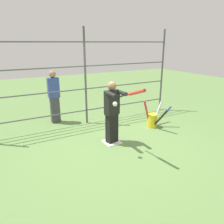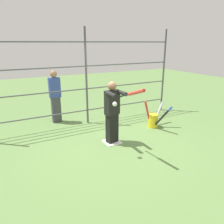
{
  "view_description": "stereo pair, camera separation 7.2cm",
  "coord_description": "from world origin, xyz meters",
  "px_view_note": "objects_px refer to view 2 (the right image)",
  "views": [
    {
      "loc": [
        2.42,
        4.36,
        2.39
      ],
      "look_at": [
        0.13,
        0.25,
        0.89
      ],
      "focal_mm": 35.0,
      "sensor_mm": 36.0,
      "label": 1
    },
    {
      "loc": [
        2.36,
        4.4,
        2.39
      ],
      "look_at": [
        0.13,
        0.25,
        0.89
      ],
      "focal_mm": 35.0,
      "sensor_mm": 36.0,
      "label": 2
    }
  ],
  "objects_px": {
    "bat_bucket": "(154,119)",
    "softball_in_flight": "(115,104)",
    "batter": "(112,111)",
    "bystander_behind_fence": "(55,96)",
    "baseball_bat_swinging": "(134,93)"
  },
  "relations": [
    {
      "from": "bat_bucket",
      "to": "softball_in_flight",
      "type": "bearing_deg",
      "value": 27.37
    },
    {
      "from": "batter",
      "to": "bystander_behind_fence",
      "type": "distance_m",
      "value": 2.3
    },
    {
      "from": "softball_in_flight",
      "to": "bat_bucket",
      "type": "bearing_deg",
      "value": -152.63
    },
    {
      "from": "batter",
      "to": "baseball_bat_swinging",
      "type": "height_order",
      "value": "baseball_bat_swinging"
    },
    {
      "from": "batter",
      "to": "softball_in_flight",
      "type": "height_order",
      "value": "batter"
    },
    {
      "from": "batter",
      "to": "bystander_behind_fence",
      "type": "bearing_deg",
      "value": -68.94
    },
    {
      "from": "batter",
      "to": "bat_bucket",
      "type": "distance_m",
      "value": 1.72
    },
    {
      "from": "softball_in_flight",
      "to": "bystander_behind_fence",
      "type": "bearing_deg",
      "value": -78.52
    },
    {
      "from": "batter",
      "to": "softball_in_flight",
      "type": "distance_m",
      "value": 0.75
    },
    {
      "from": "batter",
      "to": "bat_bucket",
      "type": "relative_size",
      "value": 1.76
    },
    {
      "from": "baseball_bat_swinging",
      "to": "softball_in_flight",
      "type": "distance_m",
      "value": 0.48
    },
    {
      "from": "softball_in_flight",
      "to": "bystander_behind_fence",
      "type": "xyz_separation_m",
      "value": [
        0.56,
        -2.75,
        -0.35
      ]
    },
    {
      "from": "baseball_bat_swinging",
      "to": "softball_in_flight",
      "type": "height_order",
      "value": "baseball_bat_swinging"
    },
    {
      "from": "bat_bucket",
      "to": "bystander_behind_fence",
      "type": "bearing_deg",
      "value": -36.78
    },
    {
      "from": "softball_in_flight",
      "to": "bat_bucket",
      "type": "relative_size",
      "value": 0.11
    }
  ]
}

